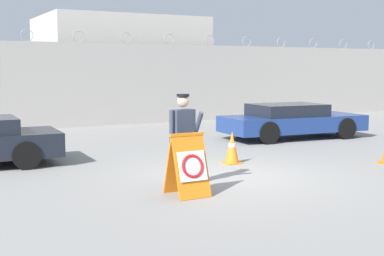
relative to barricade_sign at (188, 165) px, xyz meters
The scene contains 7 objects.
ground_plane 1.95m from the barricade_sign, 34.38° to the left, with size 90.00×90.00×0.00m, color gray.
perimeter_wall 12.35m from the barricade_sign, 82.82° to the left, with size 36.00×0.30×3.75m.
building_block 16.82m from the barricade_sign, 73.93° to the left, with size 7.24×5.44×4.67m.
barricade_sign is the anchor object (origin of this frame).
security_guard 0.85m from the barricade_sign, 70.24° to the left, with size 0.68×0.38×1.81m.
traffic_cone_near 3.43m from the barricade_sign, 44.45° to the left, with size 0.40×0.40×0.79m.
parked_car_far_side 8.62m from the barricade_sign, 39.30° to the left, with size 4.86×2.19×1.14m.
Camera 1 is at (-5.93, -9.50, 2.31)m, focal length 50.00 mm.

